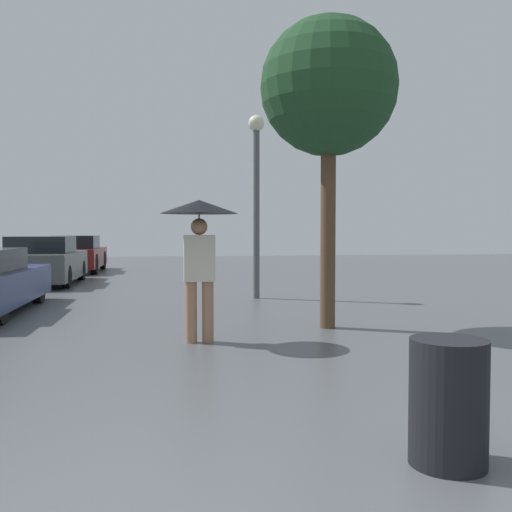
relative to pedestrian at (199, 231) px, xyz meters
The scene contains 6 objects.
pedestrian is the anchor object (origin of this frame).
parked_car_third 9.40m from the pedestrian, 113.18° to the left, with size 1.76×3.87×1.28m.
parked_car_farthest 13.78m from the pedestrian, 104.83° to the left, with size 1.62×3.89×1.27m.
tree 2.92m from the pedestrian, 22.99° to the left, with size 1.99×1.99×4.50m.
street_lamp 4.96m from the pedestrian, 72.56° to the left, with size 0.34×0.34×3.84m.
trash_bin 4.38m from the pedestrian, 72.47° to the right, with size 0.47×0.47×0.77m.
Camera 1 is at (0.07, -2.48, 1.42)m, focal length 40.00 mm.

